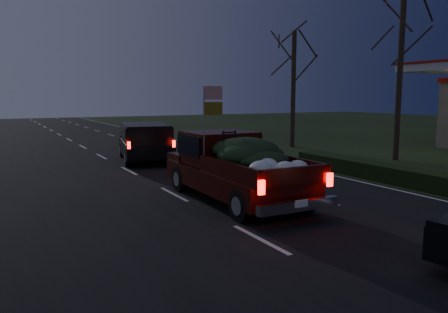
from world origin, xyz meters
name	(u,v)px	position (x,y,z in m)	size (l,w,h in m)	color
ground	(260,240)	(0.00, 0.00, 0.00)	(120.00, 120.00, 0.00)	black
road_asphalt	(260,239)	(0.00, 0.00, 0.01)	(14.00, 120.00, 0.02)	black
hedge_row	(396,175)	(7.80, 3.00, 0.30)	(1.00, 10.00, 0.60)	black
bare_tree_mid	(402,27)	(12.50, 7.00, 6.35)	(3.60, 3.60, 8.50)	black
bare_tree_far	(294,61)	(11.50, 14.00, 5.23)	(3.60, 3.60, 7.00)	black
pickup_truck	(235,163)	(1.34, 3.44, 1.13)	(2.29, 5.81, 3.03)	#3A0C08
lead_suv	(145,138)	(1.51, 12.42, 1.11)	(3.08, 5.42, 1.47)	black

